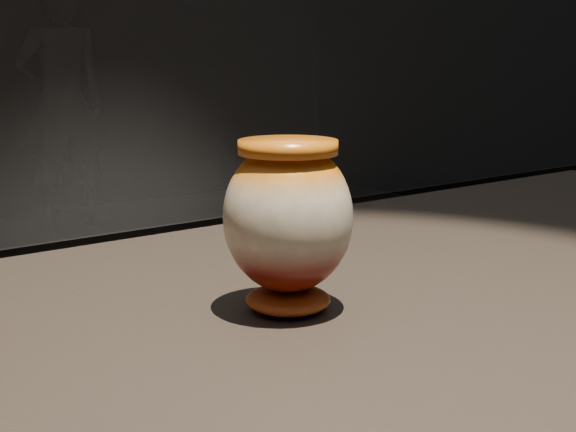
% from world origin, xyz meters
% --- Properties ---
extents(main_vase, '(0.18, 0.18, 0.19)m').
position_xyz_m(main_vase, '(-0.17, -0.02, 1.00)').
color(main_vase, '#621208').
rests_on(main_vase, display_plinth).
extents(visitor, '(0.62, 0.43, 1.64)m').
position_xyz_m(visitor, '(1.35, 4.44, 0.82)').
color(visitor, black).
rests_on(visitor, ground).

